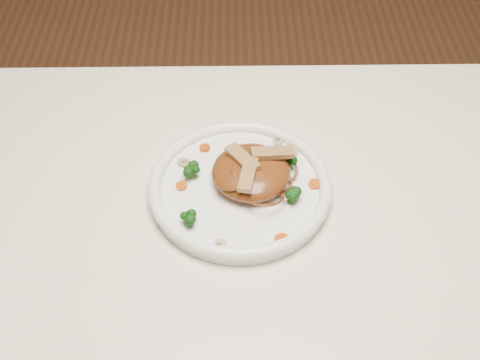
{
  "coord_description": "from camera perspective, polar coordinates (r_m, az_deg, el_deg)",
  "views": [
    {
      "loc": [
        -0.05,
        -0.54,
        1.46
      ],
      "look_at": [
        -0.04,
        0.08,
        0.78
      ],
      "focal_mm": 46.51,
      "sensor_mm": 36.0,
      "label": 1
    }
  ],
  "objects": [
    {
      "name": "mushroom_0",
      "position": [
        0.86,
        -1.92,
        -5.97
      ],
      "size": [
        0.03,
        0.03,
        0.01
      ],
      "primitive_type": "cylinder",
      "rotation": [
        0.0,
        0.0,
        0.67
      ],
      "color": "#BBAA8C",
      "rests_on": "plate"
    },
    {
      "name": "chicken_c",
      "position": [
        0.89,
        0.74,
        0.5
      ],
      "size": [
        0.03,
        0.06,
        0.01
      ],
      "primitive_type": "cube",
      "rotation": [
        0.0,
        0.0,
        4.51
      ],
      "color": "#A98150",
      "rests_on": "noodle_mound"
    },
    {
      "name": "chicken_b",
      "position": [
        0.92,
        0.22,
        2.02
      ],
      "size": [
        0.05,
        0.06,
        0.01
      ],
      "primitive_type": "cube",
      "rotation": [
        0.0,
        0.0,
        2.19
      ],
      "color": "#A98150",
      "rests_on": "noodle_mound"
    },
    {
      "name": "carrot_4",
      "position": [
        0.87,
        3.86,
        -5.49
      ],
      "size": [
        0.02,
        0.02,
        0.0
      ],
      "primitive_type": "cylinder",
      "rotation": [
        0.0,
        0.0,
        0.02
      ],
      "color": "#BC4606",
      "rests_on": "plate"
    },
    {
      "name": "mushroom_3",
      "position": [
        1.0,
        3.49,
        3.65
      ],
      "size": [
        0.03,
        0.03,
        0.01
      ],
      "primitive_type": "cylinder",
      "rotation": [
        0.0,
        0.0,
        1.73
      ],
      "color": "#BBAA8C",
      "rests_on": "plate"
    },
    {
      "name": "broccoli_3",
      "position": [
        0.9,
        4.81,
        -1.33
      ],
      "size": [
        0.04,
        0.04,
        0.03
      ],
      "primitive_type": null,
      "rotation": [
        0.0,
        0.0,
        0.43
      ],
      "color": "#11440E",
      "rests_on": "plate"
    },
    {
      "name": "table",
      "position": [
        0.97,
        2.5,
        -8.75
      ],
      "size": [
        1.2,
        0.8,
        0.75
      ],
      "color": "beige",
      "rests_on": "ground"
    },
    {
      "name": "carrot_0",
      "position": [
        0.97,
        2.25,
        2.32
      ],
      "size": [
        0.02,
        0.02,
        0.0
      ],
      "primitive_type": "cylinder",
      "rotation": [
        0.0,
        0.0,
        -0.1
      ],
      "color": "#BC4606",
      "rests_on": "plate"
    },
    {
      "name": "mushroom_1",
      "position": [
        0.98,
        4.71,
        2.36
      ],
      "size": [
        0.04,
        0.04,
        0.01
      ],
      "primitive_type": "cylinder",
      "rotation": [
        0.0,
        0.0,
        0.98
      ],
      "color": "#BBAA8C",
      "rests_on": "plate"
    },
    {
      "name": "broccoli_1",
      "position": [
        0.94,
        -4.35,
        0.96
      ],
      "size": [
        0.03,
        0.03,
        0.03
      ],
      "primitive_type": null,
      "rotation": [
        0.0,
        0.0,
        -0.21
      ],
      "color": "#11440E",
      "rests_on": "plate"
    },
    {
      "name": "carrot_1",
      "position": [
        0.93,
        -5.39,
        -0.55
      ],
      "size": [
        0.02,
        0.02,
        0.0
      ],
      "primitive_type": "cylinder",
      "rotation": [
        0.0,
        0.0,
        -0.36
      ],
      "color": "#BC4606",
      "rests_on": "plate"
    },
    {
      "name": "noodle_mound",
      "position": [
        0.93,
        1.02,
        0.73
      ],
      "size": [
        0.14,
        0.14,
        0.04
      ],
      "primitive_type": "ellipsoid",
      "rotation": [
        0.0,
        0.0,
        0.16
      ],
      "color": "#5A2C11",
      "rests_on": "plate"
    },
    {
      "name": "plate",
      "position": [
        0.94,
        0.0,
        -0.91
      ],
      "size": [
        0.36,
        0.36,
        0.02
      ],
      "primitive_type": "cylinder",
      "rotation": [
        0.0,
        0.0,
        -0.38
      ],
      "color": "white",
      "rests_on": "table"
    },
    {
      "name": "carrot_3",
      "position": [
        0.99,
        -3.26,
        2.98
      ],
      "size": [
        0.02,
        0.02,
        0.0
      ],
      "primitive_type": "cylinder",
      "rotation": [
        0.0,
        0.0,
        -0.02
      ],
      "color": "#BC4606",
      "rests_on": "plate"
    },
    {
      "name": "carrot_2",
      "position": [
        0.94,
        6.86,
        -0.38
      ],
      "size": [
        0.02,
        0.02,
        0.0
      ],
      "primitive_type": "cylinder",
      "rotation": [
        0.0,
        0.0,
        0.1
      ],
      "color": "#BC4606",
      "rests_on": "plate"
    },
    {
      "name": "chicken_a",
      "position": [
        0.93,
        2.97,
        2.52
      ],
      "size": [
        0.07,
        0.03,
        0.01
      ],
      "primitive_type": "cube",
      "rotation": [
        0.0,
        0.0,
        0.13
      ],
      "color": "#A98150",
      "rests_on": "noodle_mound"
    },
    {
      "name": "broccoli_2",
      "position": [
        0.88,
        -4.79,
        -3.46
      ],
      "size": [
        0.03,
        0.03,
        0.03
      ],
      "primitive_type": null,
      "rotation": [
        0.0,
        0.0,
        0.38
      ],
      "color": "#11440E",
      "rests_on": "plate"
    },
    {
      "name": "mushroom_2",
      "position": [
        0.96,
        -5.12,
        1.58
      ],
      "size": [
        0.03,
        0.03,
        0.01
      ],
      "primitive_type": "cylinder",
      "rotation": [
        0.0,
        0.0,
        -0.61
      ],
      "color": "#BBAA8C",
      "rests_on": "plate"
    },
    {
      "name": "broccoli_0",
      "position": [
        0.95,
        4.55,
        1.86
      ],
      "size": [
        0.04,
        0.04,
        0.03
      ],
      "primitive_type": null,
      "rotation": [
        0.0,
        0.0,
        -0.26
      ],
      "color": "#11440E",
      "rests_on": "plate"
    }
  ]
}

